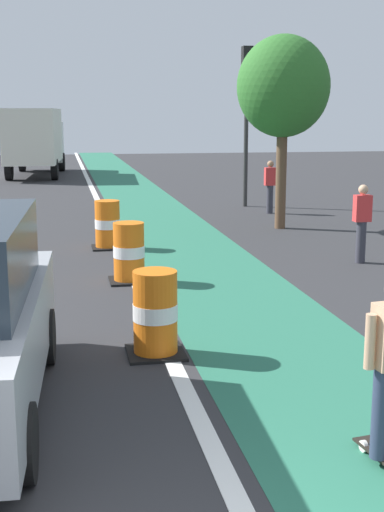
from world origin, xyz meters
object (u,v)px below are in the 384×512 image
object	(u,v)px
traffic_barrel_front	(155,314)
street_tree_sidewalk	(283,88)
delivery_truck_down_block	(35,138)
traffic_barrel_mid	(129,253)
traffic_light_corner	(247,98)
pedestrian_waiting	(362,221)
pedestrian_crossing	(270,185)
traffic_barrel_back	(108,225)

from	to	relation	value
traffic_barrel_front	street_tree_sidewalk	distance (m)	10.85
delivery_truck_down_block	street_tree_sidewalk	xyz separation A→B (m)	(6.83, -17.52, 1.82)
traffic_barrel_mid	traffic_light_corner	world-z (taller)	traffic_light_corner
traffic_barrel_front	traffic_barrel_mid	world-z (taller)	same
pedestrian_waiting	street_tree_sidewalk	distance (m)	5.35
traffic_barrel_front	pedestrian_crossing	xyz separation A→B (m)	(5.18, 12.08, 0.33)
traffic_barrel_mid	traffic_barrel_back	xyz separation A→B (m)	(-0.16, 3.32, 0.00)
delivery_truck_down_block	pedestrian_waiting	size ratio (longest dim) A/B	4.81
traffic_barrel_front	pedestrian_waiting	distance (m)	6.83
traffic_barrel_back	pedestrian_crossing	bearing A→B (deg)	42.08
traffic_barrel_front	traffic_light_corner	size ratio (longest dim) A/B	0.21
traffic_barrel_back	pedestrian_crossing	world-z (taller)	pedestrian_crossing
traffic_barrel_front	traffic_barrel_mid	distance (m)	3.99
traffic_barrel_back	delivery_truck_down_block	bearing A→B (deg)	96.17
traffic_barrel_front	delivery_truck_down_block	world-z (taller)	delivery_truck_down_block
traffic_barrel_mid	delivery_truck_down_block	distance (m)	22.97
traffic_barrel_front	traffic_light_corner	distance (m)	14.95
traffic_barrel_front	delivery_truck_down_block	size ratio (longest dim) A/B	0.14
traffic_barrel_front	street_tree_sidewalk	xyz separation A→B (m)	(4.62, 9.30, 3.14)
traffic_light_corner	pedestrian_waiting	bearing A→B (deg)	-89.88
traffic_barrel_front	pedestrian_crossing	bearing A→B (deg)	66.78
traffic_barrel_back	traffic_light_corner	world-z (taller)	traffic_light_corner
traffic_barrel_mid	traffic_light_corner	bearing A→B (deg)	63.90
traffic_light_corner	traffic_barrel_mid	bearing A→B (deg)	-116.10
delivery_truck_down_block	pedestrian_crossing	bearing A→B (deg)	-63.38
traffic_barrel_mid	delivery_truck_down_block	world-z (taller)	delivery_truck_down_block
pedestrian_crossing	street_tree_sidewalk	size ratio (longest dim) A/B	0.32
traffic_barrel_mid	delivery_truck_down_block	bearing A→B (deg)	95.67
traffic_barrel_mid	traffic_barrel_back	size ratio (longest dim) A/B	1.00
traffic_barrel_front	traffic_barrel_back	world-z (taller)	same
traffic_light_corner	traffic_barrel_front	bearing A→B (deg)	-109.43
delivery_truck_down_block	traffic_light_corner	world-z (taller)	traffic_light_corner
delivery_truck_down_block	traffic_light_corner	distance (m)	14.90
pedestrian_waiting	delivery_truck_down_block	bearing A→B (deg)	107.83
traffic_barrel_mid	street_tree_sidewalk	xyz separation A→B (m)	(4.56, 5.31, 3.14)
traffic_barrel_front	traffic_barrel_back	bearing A→B (deg)	90.75
street_tree_sidewalk	traffic_barrel_back	bearing A→B (deg)	-157.18
traffic_barrel_front	pedestrian_crossing	distance (m)	13.15
traffic_barrel_back	delivery_truck_down_block	xyz separation A→B (m)	(-2.11, 19.50, 1.31)
pedestrian_crossing	traffic_light_corner	bearing A→B (deg)	100.09
pedestrian_waiting	traffic_barrel_front	bearing A→B (deg)	-135.82
traffic_barrel_front	street_tree_sidewalk	world-z (taller)	street_tree_sidewalk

